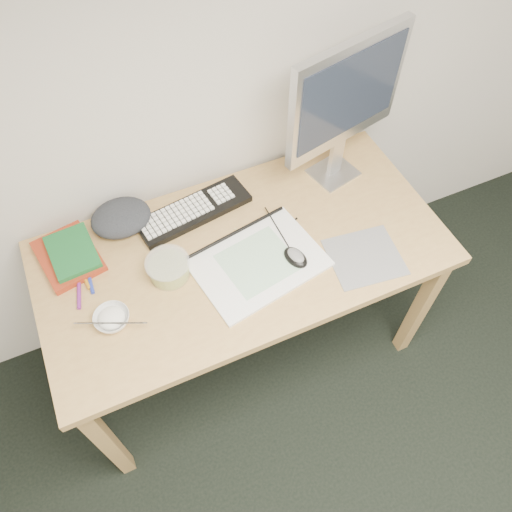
{
  "coord_description": "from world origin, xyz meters",
  "views": [
    {
      "loc": [
        -0.65,
        0.5,
        2.14
      ],
      "look_at": [
        -0.27,
        1.34,
        0.83
      ],
      "focal_mm": 35.0,
      "sensor_mm": 36.0,
      "label": 1
    }
  ],
  "objects_px": {
    "keyboard": "(194,211)",
    "sketchpad": "(258,263)",
    "monitor": "(346,98)",
    "rice_bowl": "(112,319)",
    "desk": "(243,263)"
  },
  "relations": [
    {
      "from": "keyboard",
      "to": "sketchpad",
      "type": "bearing_deg",
      "value": -76.49
    },
    {
      "from": "sketchpad",
      "to": "monitor",
      "type": "distance_m",
      "value": 0.61
    },
    {
      "from": "keyboard",
      "to": "rice_bowl",
      "type": "relative_size",
      "value": 3.73
    },
    {
      "from": "keyboard",
      "to": "monitor",
      "type": "height_order",
      "value": "monitor"
    },
    {
      "from": "monitor",
      "to": "rice_bowl",
      "type": "xyz_separation_m",
      "value": [
        -0.94,
        -0.28,
        -0.33
      ]
    },
    {
      "from": "monitor",
      "to": "rice_bowl",
      "type": "height_order",
      "value": "monitor"
    },
    {
      "from": "sketchpad",
      "to": "rice_bowl",
      "type": "height_order",
      "value": "rice_bowl"
    },
    {
      "from": "desk",
      "to": "sketchpad",
      "type": "xyz_separation_m",
      "value": [
        0.03,
        -0.07,
        0.09
      ]
    },
    {
      "from": "sketchpad",
      "to": "rice_bowl",
      "type": "xyz_separation_m",
      "value": [
        -0.5,
        -0.01,
        0.01
      ]
    },
    {
      "from": "sketchpad",
      "to": "rice_bowl",
      "type": "distance_m",
      "value": 0.5
    },
    {
      "from": "desk",
      "to": "rice_bowl",
      "type": "distance_m",
      "value": 0.5
    },
    {
      "from": "rice_bowl",
      "to": "keyboard",
      "type": "bearing_deg",
      "value": 39.15
    },
    {
      "from": "keyboard",
      "to": "rice_bowl",
      "type": "height_order",
      "value": "rice_bowl"
    },
    {
      "from": "keyboard",
      "to": "desk",
      "type": "bearing_deg",
      "value": -75.31
    },
    {
      "from": "monitor",
      "to": "rice_bowl",
      "type": "distance_m",
      "value": 1.03
    }
  ]
}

